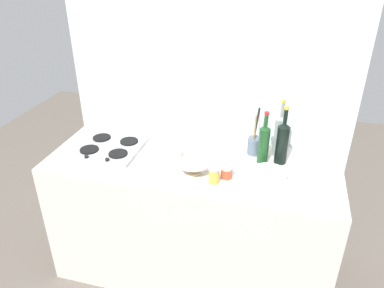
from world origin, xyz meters
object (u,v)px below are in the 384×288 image
at_px(wine_bottle_mid_left, 282,142).
at_px(condiment_jar_rear, 214,175).
at_px(mixing_bowl, 193,167).
at_px(utensil_crock, 254,144).
at_px(condiment_jar_front, 227,172).
at_px(stovetop_hob, 110,147).
at_px(wine_bottle_mid_right, 264,143).
at_px(wine_bottle_leftmost, 279,135).
at_px(plate_stack, 269,175).
at_px(butter_dish, 170,155).

distance_m(wine_bottle_mid_left, condiment_jar_rear, 0.48).
bearing_deg(condiment_jar_rear, mixing_bowl, 155.33).
height_order(utensil_crock, condiment_jar_front, utensil_crock).
xyz_separation_m(stovetop_hob, wine_bottle_mid_left, (1.09, 0.12, 0.13)).
bearing_deg(utensil_crock, wine_bottle_mid_left, -22.13).
bearing_deg(wine_bottle_mid_right, stovetop_hob, -174.33).
height_order(wine_bottle_leftmost, condiment_jar_rear, wine_bottle_leftmost).
xyz_separation_m(wine_bottle_mid_right, utensil_crock, (-0.06, 0.09, -0.07)).
distance_m(stovetop_hob, plate_stack, 1.04).
relative_size(stovetop_hob, wine_bottle_leftmost, 1.08).
relative_size(condiment_jar_front, condiment_jar_rear, 0.77).
distance_m(stovetop_hob, butter_dish, 0.42).
xyz_separation_m(mixing_bowl, condiment_jar_front, (0.20, 0.00, -0.00)).
bearing_deg(plate_stack, wine_bottle_mid_right, 108.12).
bearing_deg(stovetop_hob, wine_bottle_mid_right, 5.67).
bearing_deg(wine_bottle_leftmost, stovetop_hob, -168.58).
xyz_separation_m(butter_dish, utensil_crock, (0.50, 0.21, 0.04)).
bearing_deg(condiment_jar_front, plate_stack, 12.69).
bearing_deg(condiment_jar_rear, wine_bottle_mid_left, 42.40).
distance_m(plate_stack, butter_dish, 0.62).
distance_m(wine_bottle_mid_left, utensil_crock, 0.20).
relative_size(wine_bottle_mid_left, utensil_crock, 1.17).
distance_m(condiment_jar_front, condiment_jar_rear, 0.09).
distance_m(wine_bottle_leftmost, condiment_jar_rear, 0.53).
height_order(stovetop_hob, butter_dish, butter_dish).
relative_size(wine_bottle_mid_right, butter_dish, 2.24).
height_order(wine_bottle_mid_right, utensil_crock, wine_bottle_mid_right).
height_order(wine_bottle_leftmost, condiment_jar_front, wine_bottle_leftmost).
xyz_separation_m(utensil_crock, condiment_jar_front, (-0.12, -0.32, -0.03)).
bearing_deg(wine_bottle_mid_right, wine_bottle_leftmost, 54.26).
bearing_deg(wine_bottle_mid_right, condiment_jar_front, -128.39).
relative_size(stovetop_hob, condiment_jar_rear, 4.28).
distance_m(wine_bottle_leftmost, condiment_jar_front, 0.45).
height_order(stovetop_hob, wine_bottle_mid_right, wine_bottle_mid_right).
distance_m(wine_bottle_leftmost, utensil_crock, 0.17).
height_order(stovetop_hob, wine_bottle_mid_left, wine_bottle_mid_left).
xyz_separation_m(wine_bottle_mid_right, condiment_jar_rear, (-0.24, -0.29, -0.09)).
bearing_deg(wine_bottle_mid_right, condiment_jar_rear, -129.64).
bearing_deg(plate_stack, wine_bottle_leftmost, 84.57).
bearing_deg(butter_dish, condiment_jar_rear, -29.44).
relative_size(mixing_bowl, utensil_crock, 0.63).
xyz_separation_m(wine_bottle_mid_left, mixing_bowl, (-0.49, -0.25, -0.10)).
relative_size(wine_bottle_mid_left, butter_dish, 2.46).
distance_m(stovetop_hob, condiment_jar_front, 0.81).
bearing_deg(condiment_jar_front, butter_dish, 162.93).
height_order(wine_bottle_mid_left, butter_dish, wine_bottle_mid_left).
height_order(wine_bottle_mid_right, mixing_bowl, wine_bottle_mid_right).
xyz_separation_m(stovetop_hob, butter_dish, (0.42, -0.01, 0.02)).
height_order(stovetop_hob, mixing_bowl, mixing_bowl).
bearing_deg(condiment_jar_front, mixing_bowl, -179.98).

